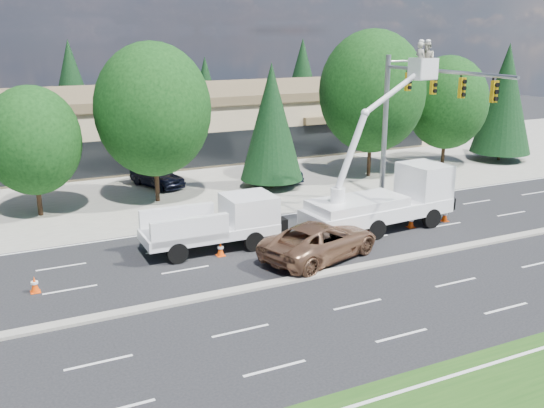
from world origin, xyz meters
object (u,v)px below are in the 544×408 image
bucket_truck (391,189)px  minivan (320,240)px  signal_mast (409,108)px  utility_pickup (219,228)px

bucket_truck → minivan: bearing=-161.9°
signal_mast → minivan: (-8.78, -5.15, -5.19)m
minivan → bucket_truck: bearing=-86.6°
signal_mast → utility_pickup: size_ratio=1.53×
signal_mast → utility_pickup: bearing=-171.9°
utility_pickup → bucket_truck: bucket_truck is taller
utility_pickup → bucket_truck: 9.65m
signal_mast → utility_pickup: (-12.60, -1.80, -5.01)m
bucket_truck → minivan: bucket_truck is taller
utility_pickup → bucket_truck: size_ratio=0.67×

